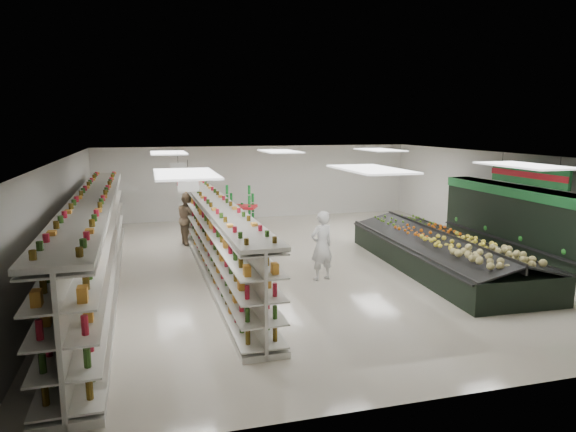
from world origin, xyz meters
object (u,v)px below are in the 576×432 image
object	(u,v)px
gondola_left	(96,246)
gondola_center	(216,239)
shopper_main	(322,246)
produce_island	(441,252)
shopper_background	(188,218)
soda_endcap	(240,209)

from	to	relation	value
gondola_left	gondola_center	size ratio (longest dim) A/B	1.14
gondola_left	shopper_main	world-z (taller)	gondola_left
produce_island	shopper_background	distance (m)	8.53
gondola_center	produce_island	size ratio (longest dim) A/B	1.58
shopper_background	soda_endcap	bearing A→B (deg)	-53.13
gondola_center	produce_island	distance (m)	6.50
soda_endcap	produce_island	bearing A→B (deg)	-58.70
shopper_main	shopper_background	world-z (taller)	shopper_main
gondola_left	soda_endcap	distance (m)	8.24
produce_island	gondola_center	bearing A→B (deg)	167.48
produce_island	gondola_left	bearing A→B (deg)	174.72
gondola_center	soda_endcap	distance (m)	6.34
gondola_left	shopper_background	bearing A→B (deg)	56.91
produce_island	soda_endcap	bearing A→B (deg)	121.30
soda_endcap	shopper_main	world-z (taller)	shopper_main
gondola_center	shopper_background	xyz separation A→B (m)	(-0.48, 3.70, -0.03)
soda_endcap	gondola_left	bearing A→B (deg)	-126.55
gondola_center	soda_endcap	size ratio (longest dim) A/B	7.35
produce_island	soda_endcap	size ratio (longest dim) A/B	4.64
gondola_left	produce_island	bearing A→B (deg)	-6.40
gondola_left	soda_endcap	bearing A→B (deg)	52.32
gondola_center	shopper_background	size ratio (longest dim) A/B	6.50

